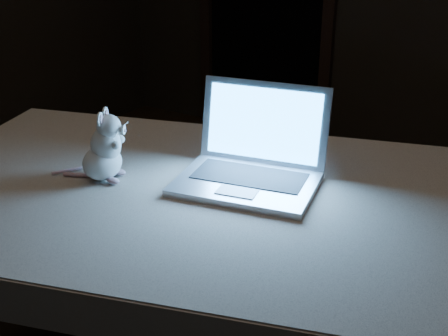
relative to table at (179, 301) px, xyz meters
The scene contains 4 objects.
table is the anchor object (origin of this frame).
tablecloth 0.36m from the table, 118.57° to the left, with size 1.64×1.10×0.12m, color beige, non-canonical shape.
laptop 0.60m from the table, 31.23° to the left, with size 0.41×0.36×0.28m, color silver, non-canonical shape.
plush_mouse 0.58m from the table, 162.60° to the right, with size 0.16×0.16×0.22m, color silver, non-canonical shape.
Camera 1 is at (0.93, -1.32, 1.61)m, focal length 48.00 mm.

